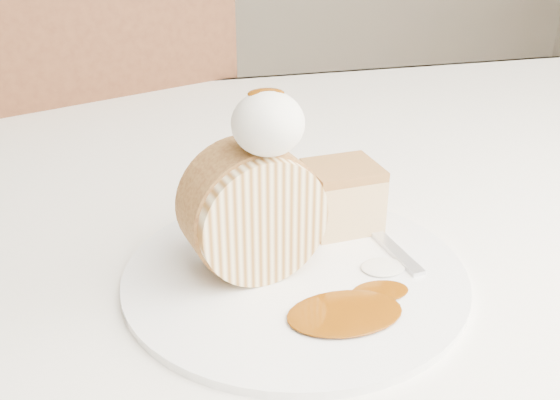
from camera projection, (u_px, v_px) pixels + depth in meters
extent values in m
cube|color=white|center=(260.00, 210.00, 0.66)|extent=(1.40, 0.90, 0.04)
cube|color=white|center=(206.00, 159.00, 1.10)|extent=(1.40, 0.01, 0.28)
cylinder|color=brown|center=(517.00, 258.00, 1.28)|extent=(0.06, 0.06, 0.71)
cube|color=brown|center=(84.00, 211.00, 1.24)|extent=(0.59, 0.59, 0.04)
cube|color=brown|center=(106.00, 112.00, 0.97)|extent=(0.44, 0.20, 0.48)
cylinder|color=brown|center=(146.00, 247.00, 1.59)|extent=(0.04, 0.04, 0.44)
cylinder|color=brown|center=(224.00, 324.00, 1.30)|extent=(0.04, 0.04, 0.44)
cylinder|color=white|center=(295.00, 274.00, 0.51)|extent=(0.30, 0.30, 0.01)
cylinder|color=#FFEAB1|center=(253.00, 212.00, 0.48)|extent=(0.11, 0.08, 0.10)
cube|color=#B28443|center=(342.00, 200.00, 0.56)|extent=(0.07, 0.06, 0.05)
ellipsoid|color=silver|center=(268.00, 124.00, 0.44)|extent=(0.05, 0.05, 0.05)
ellipsoid|color=#683104|center=(266.00, 85.00, 0.44)|extent=(0.03, 0.02, 0.01)
cube|color=silver|center=(383.00, 240.00, 0.54)|extent=(0.04, 0.17, 0.00)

